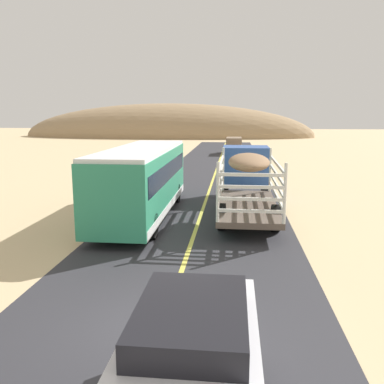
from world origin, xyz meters
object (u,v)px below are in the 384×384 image
Objects in this scene: suv_near at (192,383)px; car_far at (234,145)px; livestock_truck at (246,172)px; bus at (142,180)px.

car_far is at bearing 89.50° from suv_near.
bus is at bearing -149.95° from livestock_truck.
livestock_truck is 5.53m from bus.
livestock_truck is at bearing 30.05° from bus.
livestock_truck reaches higher than car_far.
bus is at bearing -97.57° from car_far.
livestock_truck reaches higher than suv_near.
suv_near is at bearing -74.41° from bus.
livestock_truck is at bearing 85.97° from suv_near.
car_far is (4.04, 30.42, -0.66)m from bus.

